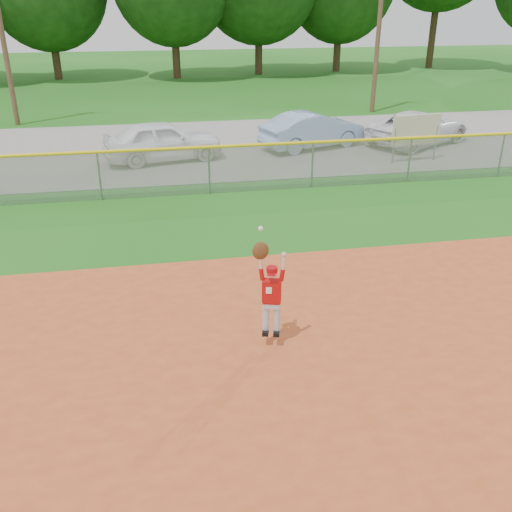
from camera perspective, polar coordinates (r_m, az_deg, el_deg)
The scene contains 9 objects.
ground at distance 9.44m, azimuth 2.17°, elevation -13.15°, with size 120.00×120.00×0.00m, color #1D5E15.
parking_strip at distance 24.02m, azimuth -6.21°, elevation 10.76°, with size 44.00×10.00×0.03m, color gray.
car_white_a at distance 21.98m, azimuth -9.32°, elevation 11.31°, with size 1.76×4.38×1.49m, color white.
car_blue at distance 23.72m, azimuth 5.68°, elevation 12.42°, with size 1.51×4.33×1.43m, color #83A2C4.
car_white_b at distance 25.22m, azimuth 15.96°, elevation 12.24°, with size 2.21×4.79×1.33m, color white.
sponsor_sign at distance 22.26m, azimuth 15.74°, elevation 11.92°, with size 1.98×0.30×1.76m.
outfield_fence at distance 18.01m, azimuth -4.72°, elevation 8.91°, with size 40.06×0.10×1.55m.
power_lines at distance 29.39m, azimuth -5.61°, elevation 22.56°, with size 19.40×0.24×9.00m.
ballplayer at distance 9.87m, azimuth 1.41°, elevation -3.38°, with size 0.59×0.33×2.05m.
Camera 1 is at (-1.69, -7.24, 5.81)m, focal length 40.00 mm.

